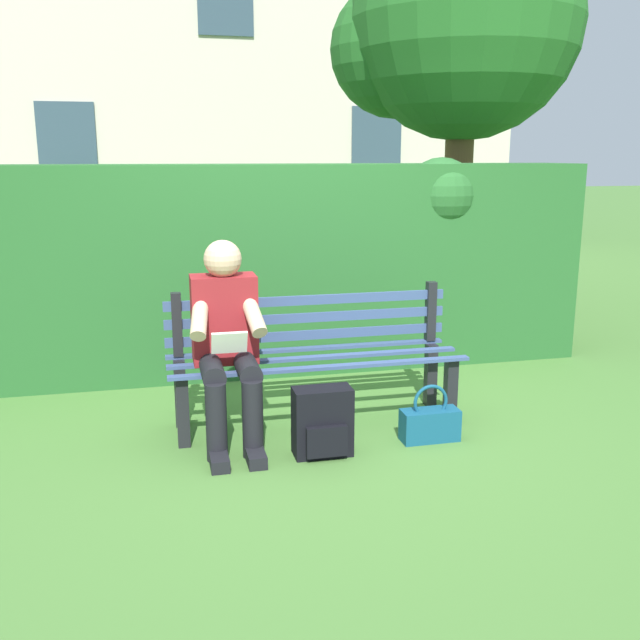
# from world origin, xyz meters

# --- Properties ---
(ground) EXTENTS (60.00, 60.00, 0.00)m
(ground) POSITION_xyz_m (0.00, 0.00, 0.00)
(ground) COLOR #477533
(park_bench) EXTENTS (1.81, 0.49, 0.84)m
(park_bench) POSITION_xyz_m (0.00, -0.08, 0.44)
(park_bench) COLOR black
(park_bench) RESTS_ON ground
(person_seated) EXTENTS (0.44, 0.73, 1.17)m
(person_seated) POSITION_xyz_m (0.55, 0.10, 0.62)
(person_seated) COLOR maroon
(person_seated) RESTS_ON ground
(hedge_backdrop) EXTENTS (5.65, 0.70, 1.63)m
(hedge_backdrop) POSITION_xyz_m (0.39, -1.29, 0.82)
(hedge_backdrop) COLOR #265B28
(hedge_backdrop) RESTS_ON ground
(tree) EXTENTS (2.33, 2.22, 3.99)m
(tree) POSITION_xyz_m (-1.97, -2.69, 2.82)
(tree) COLOR brown
(tree) RESTS_ON ground
(building_facade) EXTENTS (10.34, 2.76, 6.65)m
(building_facade) POSITION_xyz_m (-0.40, -9.59, 3.33)
(building_facade) COLOR beige
(building_facade) RESTS_ON ground
(backpack) EXTENTS (0.33, 0.24, 0.39)m
(backpack) POSITION_xyz_m (0.07, 0.46, 0.19)
(backpack) COLOR black
(backpack) RESTS_ON ground
(handbag) EXTENTS (0.34, 0.14, 0.34)m
(handbag) POSITION_xyz_m (-0.59, 0.41, 0.11)
(handbag) COLOR navy
(handbag) RESTS_ON ground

